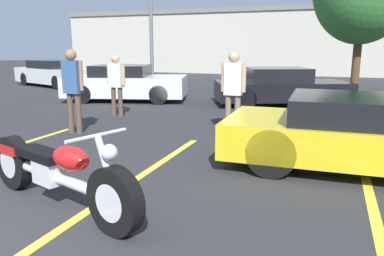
# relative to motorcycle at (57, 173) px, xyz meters

# --- Properties ---
(parking_stripe_middle) EXTENTS (0.12, 5.27, 0.01)m
(parking_stripe_middle) POSITION_rel_motorcycle_xyz_m (0.38, 0.84, -0.41)
(parking_stripe_middle) COLOR yellow
(parking_stripe_middle) RESTS_ON ground
(parking_stripe_back) EXTENTS (0.12, 5.27, 0.01)m
(parking_stripe_back) POSITION_rel_motorcycle_xyz_m (3.37, 0.84, -0.41)
(parking_stripe_back) COLOR yellow
(parking_stripe_back) RESTS_ON ground
(far_building) EXTENTS (32.00, 4.20, 4.40)m
(far_building) POSITION_rel_motorcycle_xyz_m (-0.64, 23.88, 1.93)
(far_building) COLOR beige
(far_building) RESTS_ON ground
(motorcycle) EXTENTS (2.59, 1.08, 0.98)m
(motorcycle) POSITION_rel_motorcycle_xyz_m (0.00, 0.00, 0.00)
(motorcycle) COLOR black
(motorcycle) RESTS_ON ground
(show_car_hood_open) EXTENTS (4.17, 1.98, 1.91)m
(show_car_hood_open) POSITION_rel_motorcycle_xyz_m (3.39, 2.74, 0.15)
(show_car_hood_open) COLOR yellow
(show_car_hood_open) RESTS_ON ground
(parked_car_mid_left_row) EXTENTS (4.39, 2.92, 1.21)m
(parked_car_mid_left_row) POSITION_rel_motorcycle_xyz_m (-3.79, 8.03, 0.17)
(parked_car_mid_left_row) COLOR silver
(parked_car_mid_left_row) RESTS_ON ground
(parked_car_left_row) EXTENTS (4.86, 3.15, 1.20)m
(parked_car_left_row) POSITION_rel_motorcycle_xyz_m (-9.44, 11.19, 0.17)
(parked_car_left_row) COLOR silver
(parked_car_left_row) RESTS_ON ground
(parked_car_mid_right_row) EXTENTS (4.50, 3.31, 1.17)m
(parked_car_mid_right_row) POSITION_rel_motorcycle_xyz_m (1.31, 8.90, 0.14)
(parked_car_mid_right_row) COLOR black
(parked_car_mid_right_row) RESTS_ON ground
(spectator_near_motorcycle) EXTENTS (0.52, 0.22, 1.71)m
(spectator_near_motorcycle) POSITION_rel_motorcycle_xyz_m (0.94, 4.28, 0.61)
(spectator_near_motorcycle) COLOR gray
(spectator_near_motorcycle) RESTS_ON ground
(spectator_by_show_car) EXTENTS (0.52, 0.21, 1.60)m
(spectator_by_show_car) POSITION_rel_motorcycle_xyz_m (-2.43, 5.24, 0.53)
(spectator_by_show_car) COLOR brown
(spectator_by_show_car) RESTS_ON ground
(spectator_midground) EXTENTS (0.52, 0.23, 1.76)m
(spectator_midground) POSITION_rel_motorcycle_xyz_m (-2.22, 3.22, 0.64)
(spectator_midground) COLOR brown
(spectator_midground) RESTS_ON ground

